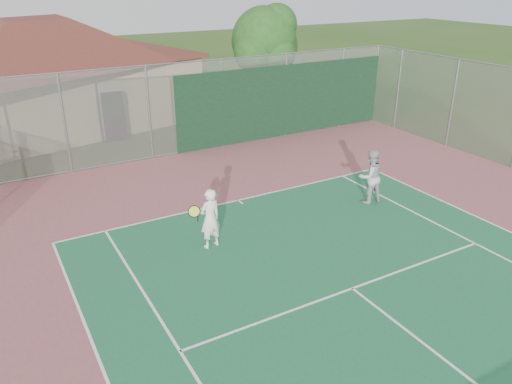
% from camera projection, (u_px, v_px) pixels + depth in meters
% --- Properties ---
extents(back_fence, '(20.08, 0.11, 3.53)m').
position_uv_depth(back_fence, '(225.00, 106.00, 19.88)').
color(back_fence, gray).
rests_on(back_fence, ground).
extents(side_fence_right, '(0.08, 9.00, 3.50)m').
position_uv_depth(side_fence_right, '(452.00, 104.00, 19.86)').
color(side_fence_right, gray).
rests_on(side_fence_right, ground).
extents(clubhouse, '(14.74, 11.48, 5.66)m').
position_uv_depth(clubhouse, '(41.00, 62.00, 22.28)').
color(clubhouse, tan).
rests_on(clubhouse, ground).
extents(tree, '(3.76, 3.56, 5.25)m').
position_uv_depth(tree, '(266.00, 42.00, 24.54)').
color(tree, '#362213').
rests_on(tree, ground).
extents(player_white_front, '(1.04, 0.66, 1.60)m').
position_uv_depth(player_white_front, '(210.00, 219.00, 12.57)').
color(player_white_front, white).
rests_on(player_white_front, ground).
extents(player_grey_back, '(0.87, 0.71, 1.68)m').
position_uv_depth(player_grey_back, '(370.00, 177.00, 15.10)').
color(player_grey_back, '#B1B4B7').
rests_on(player_grey_back, ground).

